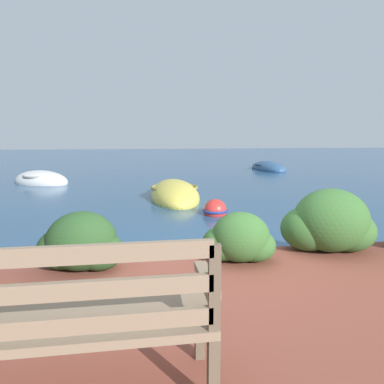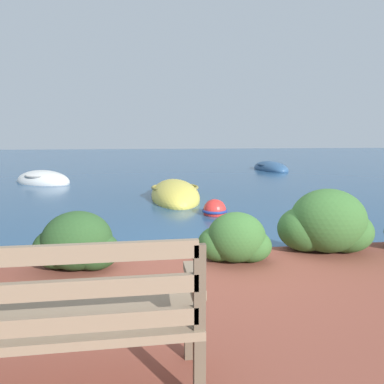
% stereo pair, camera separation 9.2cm
% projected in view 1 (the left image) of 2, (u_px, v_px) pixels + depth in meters
% --- Properties ---
extents(ground_plane, '(80.00, 80.00, 0.00)m').
position_uv_depth(ground_plane, '(213.00, 266.00, 4.35)').
color(ground_plane, navy).
extents(park_bench, '(1.45, 0.48, 0.93)m').
position_uv_depth(park_bench, '(78.00, 317.00, 1.79)').
color(park_bench, brown).
rests_on(park_bench, patio_terrace).
extents(hedge_clump_left, '(0.93, 0.67, 0.63)m').
position_uv_depth(hedge_clump_left, '(81.00, 244.00, 3.66)').
color(hedge_clump_left, '#284C23').
rests_on(hedge_clump_left, patio_terrace).
extents(hedge_clump_centre, '(0.84, 0.60, 0.57)m').
position_uv_depth(hedge_clump_centre, '(239.00, 240.00, 3.90)').
color(hedge_clump_centre, '#38662D').
rests_on(hedge_clump_centre, patio_terrace).
extents(hedge_clump_right, '(1.15, 0.83, 0.78)m').
position_uv_depth(hedge_clump_right, '(329.00, 224.00, 4.24)').
color(hedge_clump_right, '#38662D').
rests_on(hedge_clump_right, patio_terrace).
extents(rowboat_nearest, '(1.27, 3.10, 0.82)m').
position_uv_depth(rowboat_nearest, '(175.00, 195.00, 9.12)').
color(rowboat_nearest, '#DBC64C').
rests_on(rowboat_nearest, ground_plane).
extents(rowboat_mid, '(2.51, 2.21, 0.80)m').
position_uv_depth(rowboat_mid, '(41.00, 181.00, 11.93)').
color(rowboat_mid, silver).
rests_on(rowboat_mid, ground_plane).
extents(rowboat_far, '(1.41, 2.95, 0.72)m').
position_uv_depth(rowboat_far, '(268.00, 168.00, 16.78)').
color(rowboat_far, '#2D517A').
rests_on(rowboat_far, ground_plane).
extents(mooring_buoy, '(0.54, 0.54, 0.49)m').
position_uv_depth(mooring_buoy, '(215.00, 211.00, 7.21)').
color(mooring_buoy, red).
rests_on(mooring_buoy, ground_plane).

